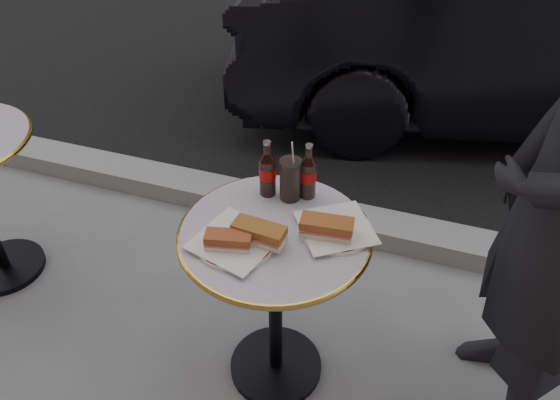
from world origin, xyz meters
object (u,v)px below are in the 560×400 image
(cola_bottle_right, at_px, (308,171))
(cola_glass, at_px, (290,179))
(plate_left, at_px, (236,242))
(bistro_table, at_px, (276,307))
(cola_bottle_left, at_px, (267,168))
(parked_car, at_px, (551,24))
(plate_right, at_px, (336,229))

(cola_bottle_right, distance_m, cola_glass, 0.07)
(plate_left, xyz_separation_m, cola_glass, (0.09, 0.27, 0.07))
(cola_glass, bearing_deg, plate_left, -107.72)
(cola_bottle_right, bearing_deg, cola_glass, -150.36)
(bistro_table, xyz_separation_m, cola_glass, (-0.01, 0.18, 0.44))
(cola_bottle_left, bearing_deg, cola_glass, 1.34)
(plate_left, relative_size, parked_car, 0.06)
(cola_bottle_left, bearing_deg, plate_right, -23.03)
(bistro_table, distance_m, plate_left, 0.40)
(plate_left, distance_m, cola_bottle_right, 0.35)
(plate_left, relative_size, cola_glass, 1.60)
(plate_left, relative_size, plate_right, 1.06)
(bistro_table, xyz_separation_m, plate_left, (-0.09, -0.09, 0.37))
(plate_left, distance_m, plate_right, 0.32)
(plate_left, xyz_separation_m, parked_car, (1.04, 2.55, -0.10))
(plate_left, bearing_deg, cola_bottle_right, 65.27)
(plate_left, xyz_separation_m, cola_bottle_left, (0.01, 0.27, 0.10))
(plate_left, height_order, cola_bottle_right, cola_bottle_right)
(parked_car, bearing_deg, plate_right, 148.15)
(cola_bottle_right, bearing_deg, bistro_table, -102.19)
(cola_bottle_left, height_order, parked_car, parked_car)
(plate_left, distance_m, cola_bottle_left, 0.29)
(plate_right, xyz_separation_m, cola_bottle_left, (-0.27, 0.11, 0.10))
(bistro_table, distance_m, cola_glass, 0.48)
(cola_glass, bearing_deg, cola_bottle_left, -178.66)
(cola_bottle_right, distance_m, parked_car, 2.42)
(plate_left, height_order, parked_car, parked_car)
(cola_bottle_right, relative_size, cola_glass, 1.35)
(plate_left, relative_size, cola_bottle_left, 1.16)
(cola_bottle_left, relative_size, cola_bottle_right, 1.02)
(bistro_table, xyz_separation_m, parked_car, (0.94, 2.45, 0.27))
(bistro_table, xyz_separation_m, cola_bottle_left, (-0.09, 0.18, 0.47))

